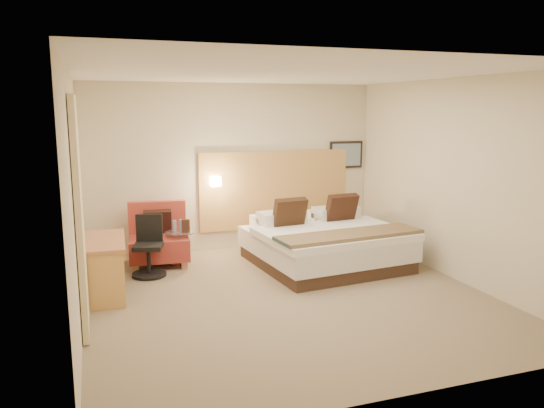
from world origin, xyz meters
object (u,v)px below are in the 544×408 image
object	(u,v)px
desk_chair	(149,251)
lounge_chair	(158,240)
side_table	(181,246)
desk	(105,251)
bed	(324,243)

from	to	relation	value
desk_chair	lounge_chair	bearing A→B (deg)	70.00
side_table	desk	world-z (taller)	desk
bed	side_table	bearing A→B (deg)	161.50
bed	side_table	size ratio (longest dim) A/B	3.98
lounge_chair	desk_chair	xyz separation A→B (m)	(-0.20, -0.55, -0.02)
lounge_chair	desk	bearing A→B (deg)	-123.57
desk	desk_chair	xyz separation A→B (m)	(0.58, 0.63, -0.21)
desk	side_table	bearing A→B (deg)	42.77
bed	desk_chair	bearing A→B (deg)	173.08
desk	desk_chair	bearing A→B (deg)	47.24
bed	desk	world-z (taller)	bed
lounge_chair	bed	bearing A→B (deg)	-20.23
bed	desk_chair	xyz separation A→B (m)	(-2.53, 0.31, 0.02)
side_table	desk_chair	xyz separation A→B (m)	(-0.50, -0.37, 0.07)
desk	desk_chair	world-z (taller)	desk_chair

